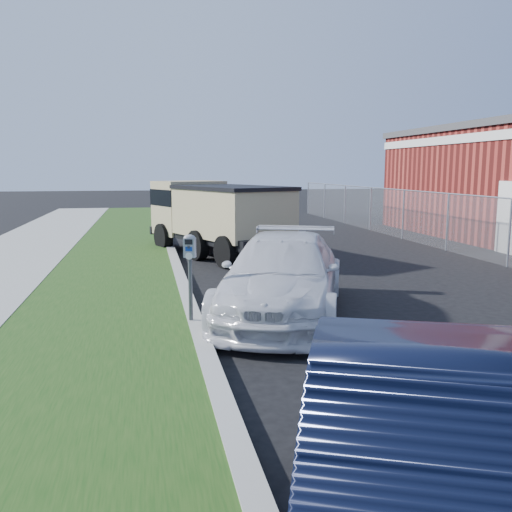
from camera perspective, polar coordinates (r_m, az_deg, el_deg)
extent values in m
plane|color=black|center=(9.45, 9.64, -6.67)|extent=(120.00, 120.00, 0.00)
cube|color=gray|center=(10.78, -7.35, -4.24)|extent=(0.25, 50.00, 0.15)
cube|color=#163C10|center=(10.79, -15.88, -4.56)|extent=(3.00, 50.00, 0.13)
plane|color=slate|center=(18.14, 19.51, 3.37)|extent=(0.00, 30.00, 30.00)
cylinder|color=#9499A1|center=(18.08, 19.66, 6.21)|extent=(0.04, 30.00, 0.04)
cylinder|color=#9499A1|center=(15.66, 25.14, 2.20)|extent=(0.06, 0.06, 1.80)
cylinder|color=#9499A1|center=(18.14, 19.51, 3.37)|extent=(0.06, 0.06, 1.80)
cylinder|color=#9499A1|center=(20.76, 15.25, 4.23)|extent=(0.06, 0.06, 1.80)
cylinder|color=#9499A1|center=(23.47, 11.96, 4.88)|extent=(0.06, 0.06, 1.80)
cylinder|color=#9499A1|center=(26.24, 9.35, 5.38)|extent=(0.06, 0.06, 1.80)
cylinder|color=#9499A1|center=(29.06, 7.23, 5.78)|extent=(0.06, 0.06, 1.80)
cylinder|color=#9499A1|center=(31.91, 5.50, 6.10)|extent=(0.06, 0.06, 1.80)
cube|color=silver|center=(19.73, 22.17, 11.50)|extent=(0.06, 14.00, 0.30)
cube|color=silver|center=(18.10, 25.11, 3.66)|extent=(0.08, 1.10, 2.20)
cylinder|color=#3F4247|center=(8.73, -6.91, -3.58)|extent=(0.08, 0.08, 1.02)
cube|color=gray|center=(8.60, -7.00, 0.86)|extent=(0.21, 0.17, 0.31)
ellipsoid|color=gray|center=(8.58, -7.02, 1.87)|extent=(0.22, 0.18, 0.12)
cube|color=black|center=(8.52, -7.11, 1.48)|extent=(0.12, 0.05, 0.08)
cube|color=navy|center=(8.54, -7.09, 0.73)|extent=(0.11, 0.04, 0.07)
cylinder|color=silver|center=(8.56, -7.08, -0.01)|extent=(0.11, 0.04, 0.11)
cube|color=#3F4247|center=(8.54, -7.09, 0.94)|extent=(0.04, 0.02, 0.05)
imported|color=silver|center=(9.59, 2.84, -2.01)|extent=(3.57, 5.22, 1.40)
cube|color=black|center=(16.24, -3.82, 2.26)|extent=(3.85, 5.77, 0.30)
cube|color=#9A8C63|center=(17.88, -7.06, 5.11)|extent=(2.45, 2.20, 1.71)
cube|color=black|center=(17.86, -7.08, 6.20)|extent=(2.48, 2.22, 0.51)
cube|color=#9A8C63|center=(15.58, -2.56, 4.59)|extent=(3.28, 4.10, 1.37)
cube|color=black|center=(15.55, -2.58, 7.19)|extent=(3.39, 4.21, 0.10)
cube|color=black|center=(18.67, -8.16, 2.88)|extent=(1.94, 0.91, 0.26)
cylinder|color=black|center=(17.46, -9.74, 2.00)|extent=(0.58, 0.89, 0.85)
cylinder|color=black|center=(18.36, -4.16, 2.45)|extent=(0.58, 0.89, 0.85)
cylinder|color=black|center=(15.41, -6.14, 1.14)|extent=(0.58, 0.89, 0.85)
cylinder|color=black|center=(16.42, -0.10, 1.68)|extent=(0.58, 0.89, 0.85)
cylinder|color=black|center=(14.09, -3.18, 0.43)|extent=(0.58, 0.89, 0.85)
cylinder|color=black|center=(15.19, 3.17, 1.06)|extent=(0.58, 0.89, 0.85)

